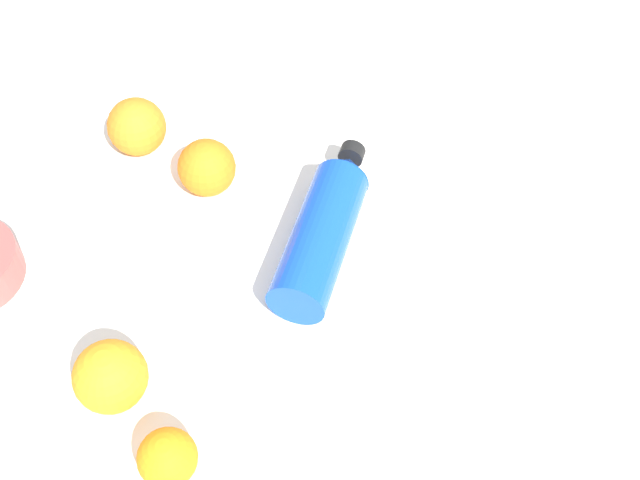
{
  "coord_description": "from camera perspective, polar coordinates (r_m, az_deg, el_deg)",
  "views": [
    {
      "loc": [
        0.04,
        0.57,
        0.77
      ],
      "look_at": [
        -0.03,
        0.0,
        0.04
      ],
      "focal_mm": 43.65,
      "sensor_mm": 36.0,
      "label": 1
    }
  ],
  "objects": [
    {
      "name": "orange_3",
      "position": [
        1.08,
        -13.29,
        8.09
      ],
      "size": [
        0.08,
        0.08,
        0.08
      ],
      "primitive_type": "sphere",
      "color": "orange",
      "rests_on": "ground_plane"
    },
    {
      "name": "ground_plane",
      "position": [
        0.96,
        -1.59,
        -1.35
      ],
      "size": [
        2.4,
        2.4,
        0.0
      ],
      "primitive_type": "plane",
      "color": "silver"
    },
    {
      "name": "orange_2",
      "position": [
        0.81,
        -11.12,
        -15.4
      ],
      "size": [
        0.06,
        0.06,
        0.06
      ],
      "primitive_type": "sphere",
      "color": "orange",
      "rests_on": "ground_plane"
    },
    {
      "name": "orange_1",
      "position": [
        0.86,
        -15.11,
        -9.64
      ],
      "size": [
        0.08,
        0.08,
        0.08
      ],
      "primitive_type": "sphere",
      "color": "orange",
      "rests_on": "ground_plane"
    },
    {
      "name": "orange_0",
      "position": [
        1.02,
        -8.3,
        5.27
      ],
      "size": [
        0.08,
        0.08,
        0.08
      ],
      "primitive_type": "sphere",
      "color": "orange",
      "rests_on": "ground_plane"
    },
    {
      "name": "water_bottle",
      "position": [
        0.94,
        0.36,
        0.99
      ],
      "size": [
        0.16,
        0.26,
        0.07
      ],
      "rotation": [
        0.0,
        0.0,
        4.31
      ],
      "color": "blue",
      "rests_on": "ground_plane"
    }
  ]
}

